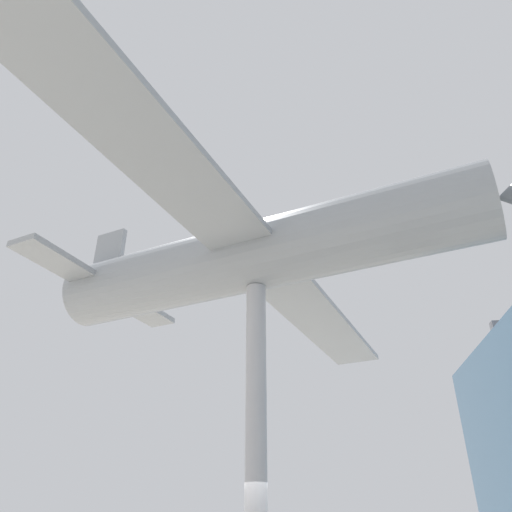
% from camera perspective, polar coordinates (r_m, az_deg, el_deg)
% --- Properties ---
extents(support_pylon_central, '(0.50, 0.50, 7.23)m').
position_cam_1_polar(support_pylon_central, '(12.09, 0.00, -19.21)').
color(support_pylon_central, '#B7B7BC').
rests_on(support_pylon_central, ground_plane).
extents(suspended_airplane, '(19.85, 13.82, 3.15)m').
position_cam_1_polar(suspended_airplane, '(13.59, 0.85, 0.24)').
color(suspended_airplane, '#93999E').
rests_on(suspended_airplane, support_pylon_central).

